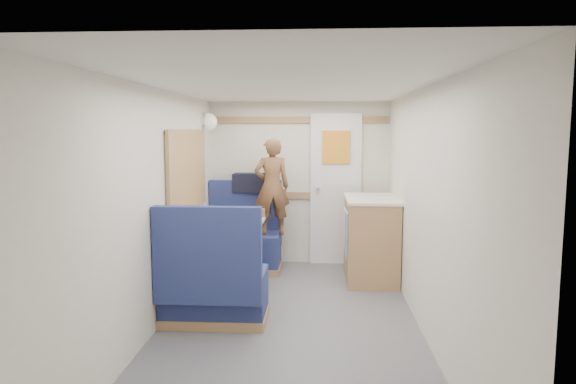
# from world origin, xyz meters

# --- Properties ---
(floor) EXTENTS (4.50, 4.50, 0.00)m
(floor) POSITION_xyz_m (0.00, 0.00, 0.00)
(floor) COLOR #515156
(floor) RESTS_ON ground
(ceiling) EXTENTS (4.50, 4.50, 0.00)m
(ceiling) POSITION_xyz_m (0.00, 0.00, 2.00)
(ceiling) COLOR silver
(ceiling) RESTS_ON wall_back
(wall_back) EXTENTS (2.20, 0.02, 2.00)m
(wall_back) POSITION_xyz_m (0.00, 2.25, 1.00)
(wall_back) COLOR silver
(wall_back) RESTS_ON floor
(wall_left) EXTENTS (0.02, 4.50, 2.00)m
(wall_left) POSITION_xyz_m (-1.10, 0.00, 1.00)
(wall_left) COLOR silver
(wall_left) RESTS_ON floor
(wall_right) EXTENTS (0.02, 4.50, 2.00)m
(wall_right) POSITION_xyz_m (1.10, 0.00, 1.00)
(wall_right) COLOR silver
(wall_right) RESTS_ON floor
(oak_trim_low) EXTENTS (2.15, 0.02, 0.08)m
(oak_trim_low) POSITION_xyz_m (0.00, 2.23, 0.85)
(oak_trim_low) COLOR #997145
(oak_trim_low) RESTS_ON wall_back
(oak_trim_high) EXTENTS (2.15, 0.02, 0.08)m
(oak_trim_high) POSITION_xyz_m (0.00, 2.23, 1.78)
(oak_trim_high) COLOR #997145
(oak_trim_high) RESTS_ON wall_back
(side_window) EXTENTS (0.04, 1.30, 0.72)m
(side_window) POSITION_xyz_m (-1.08, 1.00, 1.25)
(side_window) COLOR #A0AB91
(side_window) RESTS_ON wall_left
(rear_door) EXTENTS (0.62, 0.12, 1.86)m
(rear_door) POSITION_xyz_m (0.45, 2.22, 0.97)
(rear_door) COLOR white
(rear_door) RESTS_ON wall_back
(dinette_table) EXTENTS (0.62, 0.92, 0.72)m
(dinette_table) POSITION_xyz_m (-0.65, 1.00, 0.57)
(dinette_table) COLOR white
(dinette_table) RESTS_ON floor
(bench_far) EXTENTS (0.90, 0.59, 1.05)m
(bench_far) POSITION_xyz_m (-0.65, 1.86, 0.30)
(bench_far) COLOR #17224A
(bench_far) RESTS_ON floor
(bench_near) EXTENTS (0.90, 0.59, 1.05)m
(bench_near) POSITION_xyz_m (-0.65, 0.14, 0.30)
(bench_near) COLOR #17224A
(bench_near) RESTS_ON floor
(ledge) EXTENTS (0.90, 0.14, 0.04)m
(ledge) POSITION_xyz_m (-0.65, 2.12, 0.88)
(ledge) COLOR #997145
(ledge) RESTS_ON bench_far
(dome_light) EXTENTS (0.20, 0.20, 0.20)m
(dome_light) POSITION_xyz_m (-1.04, 1.85, 1.75)
(dome_light) COLOR white
(dome_light) RESTS_ON wall_left
(galley_counter) EXTENTS (0.57, 0.92, 0.92)m
(galley_counter) POSITION_xyz_m (0.82, 1.55, 0.47)
(galley_counter) COLOR #997145
(galley_counter) RESTS_ON floor
(person) EXTENTS (0.46, 0.35, 1.12)m
(person) POSITION_xyz_m (-0.30, 1.76, 1.01)
(person) COLOR brown
(person) RESTS_ON bench_far
(duffel_bag) EXTENTS (0.49, 0.26, 0.23)m
(duffel_bag) POSITION_xyz_m (-0.56, 2.12, 1.02)
(duffel_bag) COLOR black
(duffel_bag) RESTS_ON ledge
(tray) EXTENTS (0.35, 0.42, 0.02)m
(tray) POSITION_xyz_m (-0.57, 0.91, 0.73)
(tray) COLOR white
(tray) RESTS_ON dinette_table
(orange_fruit) EXTENTS (0.07, 0.07, 0.07)m
(orange_fruit) POSITION_xyz_m (-0.50, 0.89, 0.77)
(orange_fruit) COLOR #E1560A
(orange_fruit) RESTS_ON tray
(cheese_block) EXTENTS (0.12, 0.09, 0.04)m
(cheese_block) POSITION_xyz_m (-0.52, 0.73, 0.76)
(cheese_block) COLOR #D4C97A
(cheese_block) RESTS_ON tray
(wine_glass) EXTENTS (0.08, 0.08, 0.17)m
(wine_glass) POSITION_xyz_m (-0.75, 1.05, 0.84)
(wine_glass) COLOR white
(wine_glass) RESTS_ON dinette_table
(tumbler_left) EXTENTS (0.08, 0.08, 0.12)m
(tumbler_left) POSITION_xyz_m (-0.88, 0.62, 0.78)
(tumbler_left) COLOR silver
(tumbler_left) RESTS_ON dinette_table
(tumbler_mid) EXTENTS (0.07, 0.07, 0.12)m
(tumbler_mid) POSITION_xyz_m (-0.80, 1.15, 0.78)
(tumbler_mid) COLOR white
(tumbler_mid) RESTS_ON dinette_table
(tumbler_right) EXTENTS (0.08, 0.08, 0.12)m
(tumbler_right) POSITION_xyz_m (-0.55, 1.10, 0.78)
(tumbler_right) COLOR white
(tumbler_right) RESTS_ON dinette_table
(beer_glass) EXTENTS (0.06, 0.06, 0.10)m
(beer_glass) POSITION_xyz_m (-0.43, 1.14, 0.77)
(beer_glass) COLOR #905814
(beer_glass) RESTS_ON dinette_table
(pepper_grinder) EXTENTS (0.03, 0.03, 0.09)m
(pepper_grinder) POSITION_xyz_m (-0.60, 0.94, 0.76)
(pepper_grinder) COLOR black
(pepper_grinder) RESTS_ON dinette_table
(bread_loaf) EXTENTS (0.18, 0.25, 0.09)m
(bread_loaf) POSITION_xyz_m (-0.43, 1.31, 0.77)
(bread_loaf) COLOR brown
(bread_loaf) RESTS_ON dinette_table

